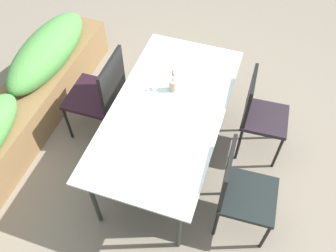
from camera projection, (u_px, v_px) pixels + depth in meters
name	position (u px, v px, depth m)	size (l,w,h in m)	color
ground_plane	(166.00, 155.00, 3.64)	(12.00, 12.00, 0.00)	#756B5B
dining_table	(168.00, 112.00, 3.04)	(1.84, 0.94, 0.77)	#B2C6C1
chair_far_side	(101.00, 92.00, 3.42)	(0.50, 0.50, 0.99)	black
chair_near_right	(259.00, 112.00, 3.28)	(0.43, 0.43, 0.95)	black
chair_near_left	(240.00, 189.00, 2.81)	(0.47, 0.47, 0.93)	black
flower_vase	(173.00, 84.00, 3.09)	(0.07, 0.07, 0.24)	tan
planter_box	(19.00, 107.00, 3.57)	(2.98, 0.52, 0.76)	brown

